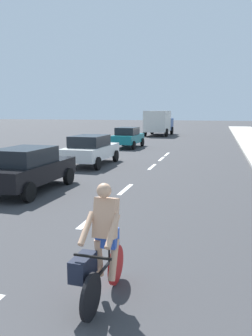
{
  "coord_description": "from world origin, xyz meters",
  "views": [
    {
      "loc": [
        3.19,
        -0.39,
        2.87
      ],
      "look_at": [
        0.49,
        9.85,
        1.1
      ],
      "focal_mm": 37.15,
      "sensor_mm": 36.0,
      "label": 1
    }
  ],
  "objects_px": {
    "cyclist": "(100,249)",
    "delivery_truck": "(159,122)",
    "parked_car_white": "(91,149)",
    "parked_car_teal": "(128,137)",
    "parked_car_black": "(28,168)"
  },
  "relations": [
    {
      "from": "cyclist",
      "to": "delivery_truck",
      "type": "relative_size",
      "value": 0.29
    },
    {
      "from": "parked_car_teal",
      "to": "delivery_truck",
      "type": "distance_m",
      "value": 13.74
    },
    {
      "from": "parked_car_black",
      "to": "parked_car_teal",
      "type": "distance_m",
      "value": 15.12
    },
    {
      "from": "parked_car_white",
      "to": "parked_car_teal",
      "type": "xyz_separation_m",
      "value": [
        -0.28,
        8.89,
        -0.0
      ]
    },
    {
      "from": "cyclist",
      "to": "parked_car_teal",
      "type": "relative_size",
      "value": 0.46
    },
    {
      "from": "parked_car_black",
      "to": "parked_car_teal",
      "type": "relative_size",
      "value": 1.07
    },
    {
      "from": "cyclist",
      "to": "parked_car_white",
      "type": "xyz_separation_m",
      "value": [
        -4.82,
        12.47,
        0.01
      ]
    },
    {
      "from": "cyclist",
      "to": "delivery_truck",
      "type": "distance_m",
      "value": 35.45
    },
    {
      "from": "cyclist",
      "to": "parked_car_black",
      "type": "height_order",
      "value": "cyclist"
    },
    {
      "from": "cyclist",
      "to": "delivery_truck",
      "type": "xyz_separation_m",
      "value": [
        -4.98,
        35.09,
        0.67
      ]
    },
    {
      "from": "parked_car_black",
      "to": "parked_car_teal",
      "type": "bearing_deg",
      "value": 92.97
    },
    {
      "from": "parked_car_teal",
      "to": "parked_car_black",
      "type": "bearing_deg",
      "value": -87.21
    },
    {
      "from": "parked_car_white",
      "to": "parked_car_teal",
      "type": "height_order",
      "value": "same"
    },
    {
      "from": "parked_car_white",
      "to": "parked_car_teal",
      "type": "relative_size",
      "value": 1.09
    },
    {
      "from": "delivery_truck",
      "to": "parked_car_teal",
      "type": "bearing_deg",
      "value": -89.15
    }
  ]
}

